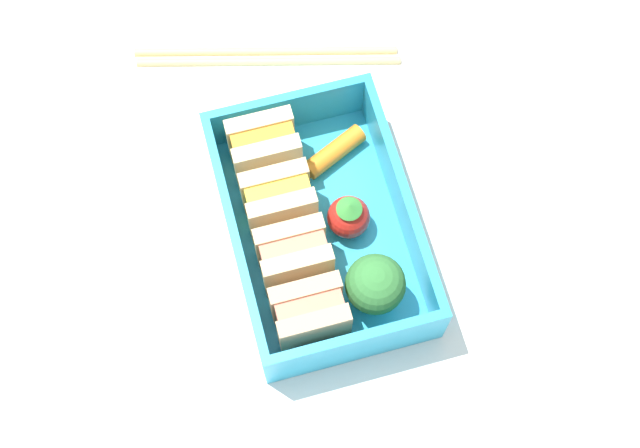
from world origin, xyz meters
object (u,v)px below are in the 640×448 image
Objects in this scene: chopstick_pair at (267,54)px; sandwich_center_right at (264,149)px; sandwich_left at (310,314)px; strawberry_far_left at (348,213)px; broccoli_floret at (375,285)px; sandwich_center at (279,201)px; sandwich_center_left at (294,256)px; carrot_stick_far_left at (334,152)px.

sandwich_center_right is at bearing 165.88° from chopstick_pair.
strawberry_far_left is at bearing -34.35° from sandwich_left.
sandwich_left is 0.92× the size of broccoli_floret.
sandwich_center is 1.00× the size of sandwich_center_right.
sandwich_center_right is at bearing 0.00° from sandwich_center_left.
sandwich_center is (8.02, 0.00, 0.00)cm from sandwich_left.
sandwich_center_right reaches higher than strawberry_far_left.
sandwich_center_left is 17.62cm from chopstick_pair.
sandwich_left is 1.00× the size of sandwich_center.
sandwich_left is 1.00× the size of sandwich_center_right.
strawberry_far_left is 15.26cm from chopstick_pair.
sandwich_center reaches higher than carrot_stick_far_left.
sandwich_left is 0.23× the size of chopstick_pair.
sandwich_center_left is 5.66cm from broccoli_floret.
broccoli_floret is 21.09cm from chopstick_pair.
sandwich_left reaches higher than carrot_stick_far_left.
sandwich_left is 12.38cm from carrot_stick_far_left.
sandwich_center is at bearing 0.00° from sandwich_left.
sandwich_center is at bearing 170.08° from chopstick_pair.
carrot_stick_far_left is (3.29, -4.77, -1.58)cm from sandwich_center.
sandwich_left and sandwich_center_right have the same top height.
sandwich_center_left is at bearing 146.82° from carrot_stick_far_left.
sandwich_center_right is at bearing 0.00° from sandwich_left.
sandwich_center is at bearing 124.58° from carrot_stick_far_left.
sandwich_center_left is 1.00× the size of sandwich_center.
sandwich_center_left is 8.87cm from carrot_stick_far_left.
chopstick_pair is (13.18, -2.31, -3.11)cm from sandwich_center.
sandwich_left is at bearing 180.00° from sandwich_center_left.
sandwich_center_right is (4.01, 0.00, 0.00)cm from sandwich_center.
broccoli_floret is 1.05× the size of carrot_stick_far_left.
sandwich_center_right is 5.08cm from carrot_stick_far_left.
sandwich_center_left is at bearing 0.00° from sandwich_left.
sandwich_center_left is 0.92× the size of broccoli_floret.
sandwich_center_left is 4.88cm from strawberry_far_left.
broccoli_floret is (-3.45, -4.44, 0.68)cm from sandwich_center_left.
sandwich_left is at bearing 157.12° from carrot_stick_far_left.
strawberry_far_left is at bearing -62.24° from sandwich_center_left.
sandwich_left and sandwich_center have the same top height.
chopstick_pair is (9.88, 2.47, -1.54)cm from carrot_stick_far_left.
sandwich_center_right reaches higher than carrot_stick_far_left.
carrot_stick_far_left is 0.24× the size of chopstick_pair.
broccoli_floret is at bearing -158.86° from sandwich_center_right.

